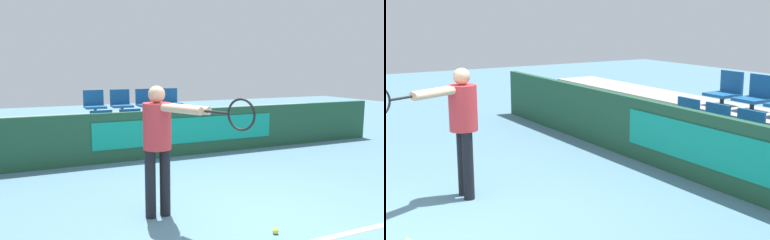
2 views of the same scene
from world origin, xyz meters
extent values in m
plane|color=slate|center=(0.00, 0.00, 0.00)|extent=(30.00, 30.00, 0.00)
cube|color=#1E4C33|center=(0.00, 3.66, 0.48)|extent=(11.23, 0.12, 0.95)
cube|color=#0F937A|center=(0.70, 3.59, 0.52)|extent=(3.93, 0.02, 0.52)
cube|color=#9E9E99|center=(0.00, 4.21, 0.18)|extent=(10.83, 0.94, 0.37)
cube|color=#9E9E99|center=(0.00, 5.15, 0.37)|extent=(10.83, 0.94, 0.74)
cylinder|color=#333333|center=(-0.92, 4.26, 0.44)|extent=(0.07, 0.07, 0.15)
cube|color=#195693|center=(-0.92, 4.26, 0.55)|extent=(0.46, 0.45, 0.05)
cube|color=#195693|center=(-0.92, 4.47, 0.75)|extent=(0.46, 0.04, 0.35)
cylinder|color=#333333|center=(-0.31, 4.26, 0.44)|extent=(0.07, 0.07, 0.15)
cube|color=#195693|center=(-0.31, 4.26, 0.55)|extent=(0.46, 0.45, 0.05)
cube|color=#195693|center=(-0.31, 4.47, 0.75)|extent=(0.46, 0.04, 0.35)
cylinder|color=#333333|center=(0.31, 4.26, 0.44)|extent=(0.07, 0.07, 0.15)
cube|color=#195693|center=(0.31, 4.26, 0.55)|extent=(0.46, 0.45, 0.05)
cube|color=#195693|center=(0.31, 4.47, 0.75)|extent=(0.46, 0.04, 0.35)
cylinder|color=#333333|center=(0.92, 4.26, 0.44)|extent=(0.07, 0.07, 0.15)
cube|color=#195693|center=(0.92, 4.26, 0.55)|extent=(0.46, 0.45, 0.05)
cube|color=#195693|center=(0.92, 4.47, 0.75)|extent=(0.46, 0.04, 0.35)
cylinder|color=#333333|center=(-0.92, 5.20, 0.81)|extent=(0.07, 0.07, 0.15)
cube|color=#195693|center=(-0.92, 5.20, 0.91)|extent=(0.46, 0.45, 0.05)
cube|color=#195693|center=(-0.92, 5.41, 1.11)|extent=(0.46, 0.04, 0.35)
cylinder|color=#333333|center=(-0.31, 5.20, 0.81)|extent=(0.07, 0.07, 0.15)
cube|color=#195693|center=(-0.31, 5.20, 0.91)|extent=(0.46, 0.45, 0.05)
cube|color=#195693|center=(-0.31, 5.41, 1.11)|extent=(0.46, 0.04, 0.35)
cylinder|color=#333333|center=(0.31, 5.20, 0.81)|extent=(0.07, 0.07, 0.15)
cube|color=#195693|center=(0.31, 5.20, 0.91)|extent=(0.46, 0.45, 0.05)
cube|color=#195693|center=(0.31, 5.41, 1.11)|extent=(0.46, 0.04, 0.35)
cylinder|color=#333333|center=(0.92, 5.20, 0.81)|extent=(0.07, 0.07, 0.15)
cube|color=#195693|center=(0.92, 5.20, 0.91)|extent=(0.46, 0.45, 0.05)
cube|color=#195693|center=(0.92, 5.41, 1.11)|extent=(0.46, 0.04, 0.35)
cylinder|color=black|center=(-1.00, 0.81, 0.42)|extent=(0.13, 0.13, 0.84)
cylinder|color=black|center=(-0.82, 0.81, 0.42)|extent=(0.13, 0.13, 0.84)
cylinder|color=red|center=(-0.91, 0.81, 1.11)|extent=(0.34, 0.34, 0.55)
sphere|color=tan|center=(-0.91, 0.81, 1.49)|extent=(0.20, 0.20, 0.20)
cylinder|color=tan|center=(-0.77, 0.40, 1.35)|extent=(0.32, 0.55, 0.09)
cylinder|color=tan|center=(-0.67, 0.40, 1.35)|extent=(0.32, 0.55, 0.09)
cylinder|color=black|center=(-0.54, 0.01, 1.35)|extent=(0.15, 0.28, 0.03)
torus|color=black|center=(-0.41, -0.26, 1.35)|extent=(0.16, 0.30, 0.32)
sphere|color=#CCDB33|center=(0.10, -0.18, 0.03)|extent=(0.07, 0.07, 0.07)
camera|label=1|loc=(-2.29, -3.35, 1.81)|focal=35.00mm
camera|label=2|loc=(5.13, -1.34, 2.24)|focal=50.00mm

